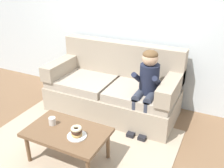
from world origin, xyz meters
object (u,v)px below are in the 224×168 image
(mug, at_px, (52,121))
(donut, at_px, (77,134))
(coffee_table, at_px, (67,134))
(couch, at_px, (114,89))
(person_child, at_px, (147,83))

(mug, bearing_deg, donut, -10.48)
(donut, bearing_deg, coffee_table, 166.62)
(couch, bearing_deg, person_child, -20.05)
(couch, xyz_separation_m, mug, (-0.19, -1.23, 0.09))
(couch, xyz_separation_m, person_child, (0.59, -0.21, 0.31))
(couch, xyz_separation_m, donut, (0.18, -1.30, 0.08))
(person_child, xyz_separation_m, donut, (-0.40, -1.08, -0.23))
(person_child, relative_size, mug, 12.24)
(couch, bearing_deg, donut, -81.90)
(coffee_table, xyz_separation_m, person_child, (0.56, 1.04, 0.31))
(person_child, bearing_deg, coffee_table, -118.28)
(donut, bearing_deg, mug, 169.52)
(coffee_table, relative_size, donut, 7.61)
(couch, distance_m, person_child, 0.70)
(donut, distance_m, mug, 0.38)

